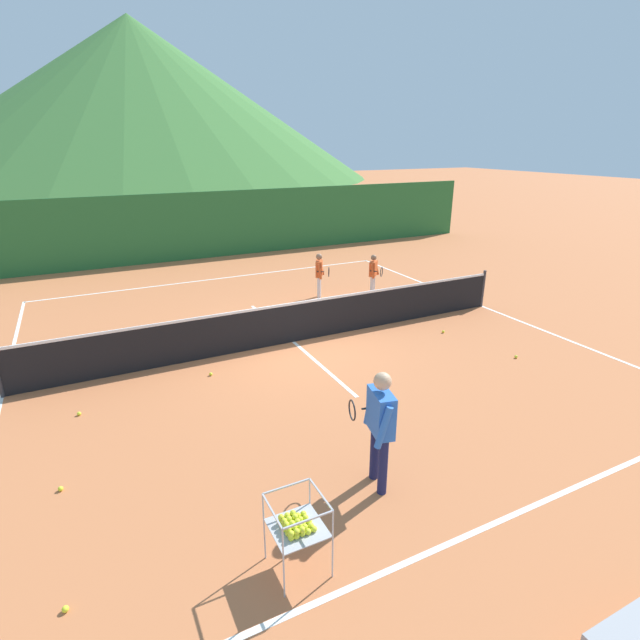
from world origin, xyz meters
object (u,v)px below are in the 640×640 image
object	(u,v)px
instructor	(380,420)
tennis_ball_1	(443,332)
tennis_ball_2	(65,609)
ball_cart	(296,525)
student_1	(374,271)
tennis_net	(293,322)
tennis_ball_5	(79,414)
student_0	(320,272)
tennis_ball_0	(211,374)
tennis_ball_3	(61,489)
tennis_ball_4	(516,357)

from	to	relation	value
instructor	tennis_ball_1	size ratio (longest dim) A/B	25.13
tennis_ball_2	instructor	bearing A→B (deg)	3.37
instructor	tennis_ball_1	xyz separation A→B (m)	(4.53, 4.02, -0.99)
ball_cart	student_1	bearing A→B (deg)	52.91
tennis_net	tennis_ball_5	distance (m)	4.83
student_1	tennis_ball_2	world-z (taller)	student_1
student_1	tennis_ball_1	bearing A→B (deg)	-91.60
student_0	tennis_ball_0	bearing A→B (deg)	-139.46
tennis_ball_3	tennis_ball_4	size ratio (longest dim) A/B	1.00
ball_cart	tennis_ball_5	size ratio (longest dim) A/B	13.22
tennis_ball_1	tennis_ball_4	bearing A→B (deg)	-76.81
student_0	tennis_ball_2	size ratio (longest dim) A/B	19.84
instructor	tennis_ball_2	xyz separation A→B (m)	(-3.85, -0.23, -0.99)
tennis_ball_4	tennis_ball_5	world-z (taller)	same
instructor	tennis_ball_3	size ratio (longest dim) A/B	25.13
tennis_ball_3	tennis_ball_4	bearing A→B (deg)	2.20
tennis_ball_1	ball_cart	bearing A→B (deg)	-141.78
tennis_net	student_0	size ratio (longest dim) A/B	8.74
tennis_ball_2	tennis_ball_5	xyz separation A→B (m)	(0.23, 4.03, 0.00)
student_1	tennis_ball_5	xyz separation A→B (m)	(-8.24, -3.59, -0.73)
tennis_net	tennis_ball_2	distance (m)	7.25
tennis_ball_3	ball_cart	bearing A→B (deg)	-47.68
student_0	ball_cart	size ratio (longest dim) A/B	1.50
student_1	instructor	bearing A→B (deg)	-122.04
tennis_ball_1	tennis_ball_3	xyz separation A→B (m)	(-8.43, -2.22, 0.00)
tennis_ball_4	tennis_net	bearing A→B (deg)	142.87
ball_cart	tennis_ball_3	distance (m)	3.53
instructor	tennis_ball_5	distance (m)	5.34
tennis_ball_2	tennis_ball_5	world-z (taller)	same
student_0	tennis_ball_3	distance (m)	9.32
ball_cart	tennis_ball_1	world-z (taller)	ball_cart
tennis_ball_1	tennis_net	bearing A→B (deg)	162.23
student_1	tennis_ball_3	distance (m)	10.22
tennis_net	tennis_ball_4	bearing A→B (deg)	-37.13
tennis_ball_3	tennis_ball_0	bearing A→B (deg)	42.60
student_0	student_1	size ratio (longest dim) A/B	1.06
tennis_ball_0	tennis_ball_1	world-z (taller)	same
tennis_net	tennis_ball_3	xyz separation A→B (m)	(-4.89, -3.35, -0.47)
student_0	tennis_ball_1	size ratio (longest dim) A/B	19.84
student_0	tennis_ball_2	xyz separation A→B (m)	(-6.93, -8.17, -0.78)
student_1	ball_cart	distance (m)	10.24
tennis_net	tennis_ball_5	world-z (taller)	tennis_net
instructor	ball_cart	bearing A→B (deg)	-153.42
tennis_ball_2	ball_cart	bearing A→B (deg)	-13.41
tennis_net	tennis_ball_4	xyz separation A→B (m)	(3.97, -3.01, -0.47)
instructor	tennis_ball_1	world-z (taller)	instructor
tennis_ball_0	tennis_ball_2	xyz separation A→B (m)	(-2.65, -4.51, 0.00)
tennis_ball_0	tennis_ball_4	xyz separation A→B (m)	(6.17, -2.14, 0.00)
instructor	tennis_ball_3	xyz separation A→B (m)	(-3.89, 1.80, -0.99)
instructor	student_0	xyz separation A→B (m)	(3.08, 7.94, -0.21)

